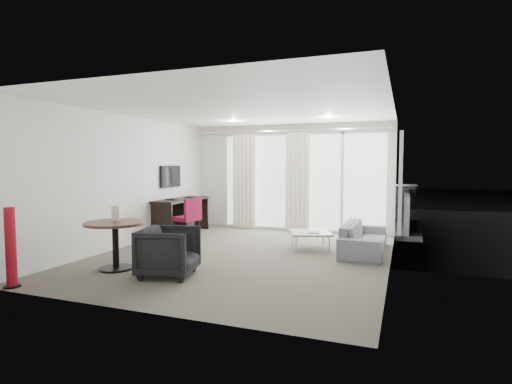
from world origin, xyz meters
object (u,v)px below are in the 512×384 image
(desk, at_px, (182,216))
(rattan_chair_a, at_px, (312,210))
(red_lamp, at_px, (11,247))
(coffee_table, at_px, (310,240))
(desk_chair, at_px, (186,219))
(round_table, at_px, (116,246))
(tub_armchair, at_px, (169,252))
(rattan_chair_b, at_px, (373,207))
(sofa, at_px, (364,238))

(desk, xyz_separation_m, rattan_chair_a, (2.61, 2.23, 0.03))
(red_lamp, height_order, coffee_table, red_lamp)
(desk_chair, distance_m, round_table, 2.49)
(tub_armchair, bearing_deg, desk, 15.89)
(coffee_table, xyz_separation_m, rattan_chair_b, (0.85, 4.27, 0.24))
(round_table, bearing_deg, desk_chair, 94.47)
(round_table, relative_size, tub_armchair, 1.18)
(desk_chair, bearing_deg, tub_armchair, -48.49)
(red_lamp, relative_size, rattan_chair_b, 1.31)
(rattan_chair_b, bearing_deg, desk_chair, -145.83)
(red_lamp, distance_m, coffee_table, 4.93)
(desk, relative_size, desk_chair, 1.92)
(desk, relative_size, sofa, 0.94)
(round_table, height_order, coffee_table, round_table)
(desk_chair, height_order, round_table, desk_chair)
(red_lamp, distance_m, rattan_chair_a, 7.07)
(desk, distance_m, rattan_chair_a, 3.43)
(rattan_chair_b, bearing_deg, coffee_table, -117.50)
(rattan_chair_a, bearing_deg, round_table, -100.50)
(red_lamp, xyz_separation_m, tub_armchair, (1.67, 1.19, -0.18))
(red_lamp, height_order, rattan_chair_b, red_lamp)
(red_lamp, xyz_separation_m, rattan_chair_b, (4.05, 8.01, -0.13))
(red_lamp, bearing_deg, coffee_table, 49.45)
(desk, distance_m, red_lamp, 4.35)
(tub_armchair, bearing_deg, sofa, -55.92)
(rattan_chair_a, bearing_deg, desk_chair, -117.07)
(red_lamp, xyz_separation_m, sofa, (4.19, 3.82, -0.26))
(sofa, bearing_deg, tub_armchair, 136.24)
(desk, xyz_separation_m, rattan_chair_b, (4.06, 3.66, -0.01))
(desk, bearing_deg, sofa, -7.14)
(desk, xyz_separation_m, red_lamp, (0.01, -4.35, 0.12))
(desk_chair, height_order, tub_armchair, desk_chair)
(sofa, bearing_deg, rattan_chair_b, 2.02)
(desk, height_order, rattan_chair_a, rattan_chair_a)
(round_table, relative_size, coffee_table, 1.24)
(round_table, bearing_deg, sofa, 36.52)
(desk_chair, relative_size, coffee_table, 1.22)
(round_table, relative_size, sofa, 0.50)
(desk_chair, height_order, sofa, desk_chair)
(sofa, xyz_separation_m, rattan_chair_a, (-1.60, 2.76, 0.17))
(coffee_table, bearing_deg, desk, 169.17)
(rattan_chair_b, bearing_deg, sofa, -104.25)
(rattan_chair_a, bearing_deg, rattan_chair_b, 53.64)
(red_lamp, xyz_separation_m, coffee_table, (3.20, 3.74, -0.37))
(desk_chair, bearing_deg, desk, 144.51)
(desk, relative_size, round_table, 1.89)
(round_table, bearing_deg, desk, 102.61)
(tub_armchair, height_order, rattan_chair_b, rattan_chair_b)
(coffee_table, bearing_deg, rattan_chair_b, 78.77)
(desk, distance_m, coffee_table, 3.28)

